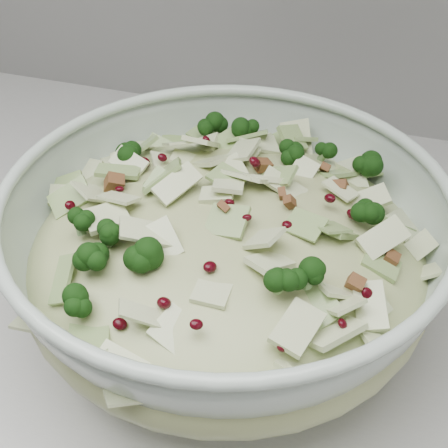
% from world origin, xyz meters
% --- Properties ---
extents(counter, '(3.60, 0.60, 0.90)m').
position_xyz_m(counter, '(0.00, 1.70, 0.45)').
color(counter, '#A4A49F').
rests_on(counter, floor).
extents(mixing_bowl, '(0.35, 0.35, 0.14)m').
position_xyz_m(mixing_bowl, '(0.36, 1.60, 0.97)').
color(mixing_bowl, '#AEC0B2').
rests_on(mixing_bowl, counter).
extents(salad, '(0.37, 0.37, 0.14)m').
position_xyz_m(salad, '(0.36, 1.60, 1.00)').
color(salad, '#B3B87E').
rests_on(salad, mixing_bowl).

